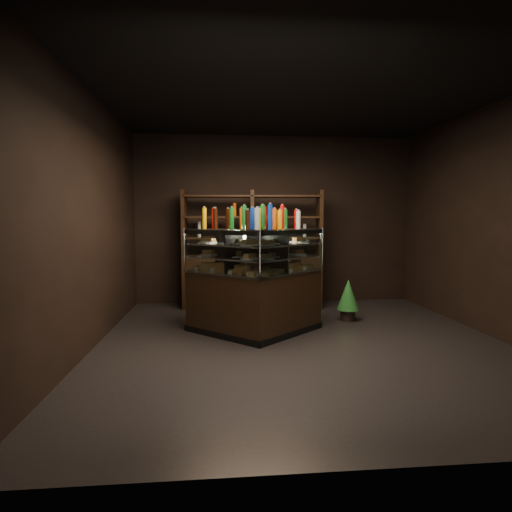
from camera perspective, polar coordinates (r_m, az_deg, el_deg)
The scene contains 7 objects.
ground at distance 5.06m, azimuth 6.57°, elevation -12.21°, with size 5.00×5.00×0.00m, color black.
room_shell at distance 4.85m, azimuth 6.82°, elevation 10.24°, with size 5.02×5.02×3.01m.
display_case at distance 5.32m, azimuth -0.09°, elevation -6.09°, with size 1.91×1.33×1.40m.
food_display at distance 5.23m, azimuth -0.08°, elevation -0.21°, with size 1.55×0.89×0.43m.
bottles_top at distance 5.22m, azimuth -0.09°, elevation 5.39°, with size 1.38×0.75×0.30m.
potted_conifer at distance 6.15m, azimuth 13.03°, elevation -5.30°, with size 0.33×0.33×0.70m.
back_shelving at distance 6.86m, azimuth -0.54°, elevation -2.34°, with size 2.38×0.57×2.00m.
Camera 1 is at (-0.99, -4.73, 1.53)m, focal length 28.00 mm.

